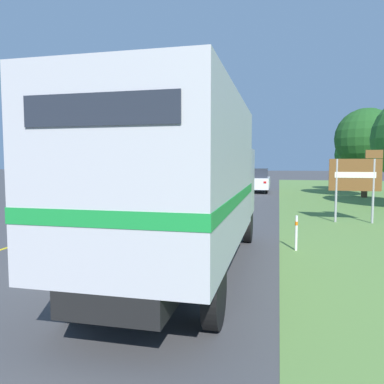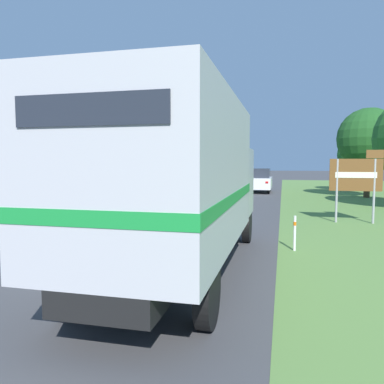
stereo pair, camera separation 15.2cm
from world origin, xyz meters
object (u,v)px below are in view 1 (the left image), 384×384
(horse_trailer_truck, at_px, (183,181))
(roadside_tree_far, at_px, (356,155))
(roadside_tree_mid, at_px, (366,139))
(lead_car_white_ahead, at_px, (258,180))
(delineator_post, at_px, (296,232))
(lead_car_white, at_px, (179,186))
(highway_sign, at_px, (356,177))

(horse_trailer_truck, relative_size, roadside_tree_far, 1.71)
(roadside_tree_mid, bearing_deg, lead_car_white_ahead, 159.30)
(horse_trailer_truck, relative_size, delineator_post, 8.45)
(horse_trailer_truck, bearing_deg, delineator_post, 49.03)
(horse_trailer_truck, bearing_deg, lead_car_white_ahead, 89.19)
(lead_car_white, distance_m, delineator_post, 12.28)
(horse_trailer_truck, relative_size, roadside_tree_mid, 1.34)
(lead_car_white_ahead, xyz_separation_m, highway_sign, (4.56, -14.28, 0.85))
(roadside_tree_mid, xyz_separation_m, delineator_post, (-5.16, -16.88, -3.43))
(roadside_tree_mid, bearing_deg, delineator_post, -107.00)
(lead_car_white, xyz_separation_m, roadside_tree_mid, (11.32, 6.27, 2.91))
(horse_trailer_truck, bearing_deg, roadside_tree_far, 72.43)
(lead_car_white, relative_size, roadside_tree_mid, 0.71)
(horse_trailer_truck, bearing_deg, roadside_tree_mid, 68.92)
(highway_sign, xyz_separation_m, delineator_post, (-2.46, -5.35, -1.30))
(horse_trailer_truck, distance_m, roadside_tree_far, 26.84)
(lead_car_white, xyz_separation_m, roadside_tree_far, (11.83, 12.16, 1.97))
(lead_car_white, bearing_deg, roadside_tree_mid, 28.97)
(horse_trailer_truck, distance_m, highway_sign, 9.49)
(highway_sign, height_order, roadside_tree_far, roadside_tree_far)
(roadside_tree_mid, relative_size, delineator_post, 6.30)
(lead_car_white, distance_m, roadside_tree_far, 17.08)
(lead_car_white_ahead, bearing_deg, highway_sign, -72.29)
(horse_trailer_truck, xyz_separation_m, lead_car_white, (-3.73, 13.41, -0.96))
(roadside_tree_mid, bearing_deg, highway_sign, -103.22)
(lead_car_white_ahead, height_order, highway_sign, highway_sign)
(highway_sign, bearing_deg, horse_trailer_truck, -120.93)
(delineator_post, bearing_deg, horse_trailer_truck, -130.97)
(delineator_post, bearing_deg, lead_car_white, 120.10)
(lead_car_white, relative_size, delineator_post, 4.47)
(roadside_tree_far, bearing_deg, highway_sign, -100.46)
(lead_car_white, relative_size, lead_car_white_ahead, 1.01)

